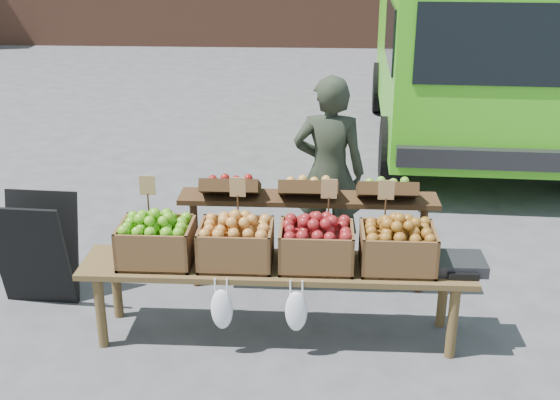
# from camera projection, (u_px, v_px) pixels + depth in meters

# --- Properties ---
(ground) EXTENTS (80.00, 80.00, 0.00)m
(ground) POSITION_uv_depth(u_px,v_px,m) (218.00, 356.00, 4.80)
(ground) COLOR #4B4B4E
(delivery_van) EXTENTS (2.66, 5.40, 2.37)m
(delivery_van) POSITION_uv_depth(u_px,v_px,m) (470.00, 56.00, 9.03)
(delivery_van) COLOR #49C01A
(delivery_van) RESTS_ON ground
(vendor) EXTENTS (0.63, 0.45, 1.65)m
(vendor) POSITION_uv_depth(u_px,v_px,m) (329.00, 173.00, 5.85)
(vendor) COLOR #262C20
(vendor) RESTS_ON ground
(chalkboard_sign) EXTENTS (0.59, 0.35, 0.87)m
(chalkboard_sign) POSITION_uv_depth(u_px,v_px,m) (37.00, 250.00, 5.36)
(chalkboard_sign) COLOR black
(chalkboard_sign) RESTS_ON ground
(back_table) EXTENTS (2.10, 0.44, 1.04)m
(back_table) POSITION_uv_depth(u_px,v_px,m) (308.00, 229.00, 5.52)
(back_table) COLOR #3A2513
(back_table) RESTS_ON ground
(display_bench) EXTENTS (2.70, 0.56, 0.57)m
(display_bench) POSITION_uv_depth(u_px,v_px,m) (276.00, 300.00, 4.94)
(display_bench) COLOR brown
(display_bench) RESTS_ON ground
(crate_golden_apples) EXTENTS (0.50, 0.40, 0.28)m
(crate_golden_apples) POSITION_uv_depth(u_px,v_px,m) (157.00, 243.00, 4.83)
(crate_golden_apples) COLOR #569D16
(crate_golden_apples) RESTS_ON display_bench
(crate_russet_pears) EXTENTS (0.50, 0.40, 0.28)m
(crate_russet_pears) POSITION_uv_depth(u_px,v_px,m) (236.00, 245.00, 4.80)
(crate_russet_pears) COLOR gold
(crate_russet_pears) RESTS_ON display_bench
(crate_red_apples) EXTENTS (0.50, 0.40, 0.28)m
(crate_red_apples) POSITION_uv_depth(u_px,v_px,m) (316.00, 247.00, 4.78)
(crate_red_apples) COLOR maroon
(crate_red_apples) RESTS_ON display_bench
(crate_green_apples) EXTENTS (0.50, 0.40, 0.28)m
(crate_green_apples) POSITION_uv_depth(u_px,v_px,m) (397.00, 249.00, 4.75)
(crate_green_apples) COLOR #996529
(crate_green_apples) RESTS_ON display_bench
(weighing_scale) EXTENTS (0.34, 0.30, 0.08)m
(weighing_scale) POSITION_uv_depth(u_px,v_px,m) (459.00, 263.00, 4.76)
(weighing_scale) COLOR black
(weighing_scale) RESTS_ON display_bench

